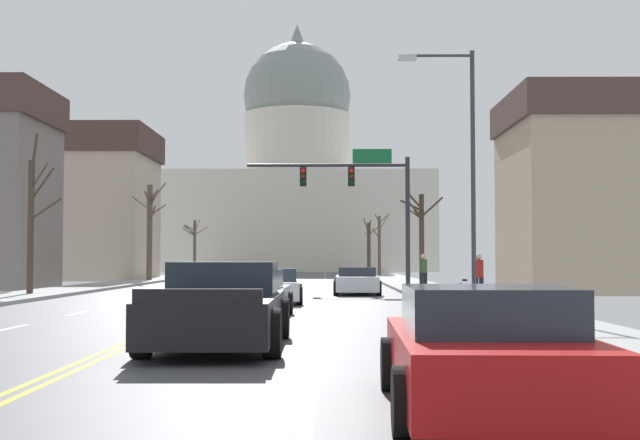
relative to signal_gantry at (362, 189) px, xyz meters
The scene contains 24 objects.
ground 14.79m from the signal_gantry, 112.69° to the right, with size 20.00×180.00×0.20m.
signal_gantry is the anchor object (origin of this frame).
street_lamp_right 14.82m from the signal_gantry, 80.26° to the right, with size 2.37×0.24×7.89m.
capitol_building 61.73m from the signal_gantry, 95.02° to the left, with size 32.29×18.65×30.48m.
sedan_near_00 5.66m from the signal_gantry, 96.10° to the right, with size 2.10×4.68×1.18m.
sedan_near_01 12.18m from the signal_gantry, 108.11° to the right, with size 2.06×4.36×1.22m.
sedan_near_02 19.00m from the signal_gantry, 101.63° to the right, with size 2.14×4.36×1.29m.
pickup_truck_near_03 25.76m from the signal_gantry, 98.18° to the right, with size 2.39×5.46×1.52m.
sedan_near_04 31.72m from the signal_gantry, 90.07° to the right, with size 2.17×4.30×1.31m.
sedan_oncoming_00 10.05m from the signal_gantry, 140.58° to the left, with size 2.04×4.47×1.24m.
sedan_oncoming_01 16.18m from the signal_gantry, 117.36° to the left, with size 2.15×4.55×1.23m.
sedan_oncoming_02 29.48m from the signal_gantry, 111.63° to the left, with size 2.13×4.34×1.22m.
flank_building_00 37.52m from the signal_gantry, 129.93° to the left, with size 14.42×7.72×6.52m.
flank_building_02 29.18m from the signal_gantry, 137.64° to the left, with size 14.46×8.93×10.87m.
flank_building_03 11.55m from the signal_gantry, ahead, with size 9.49×7.93×9.16m.
bare_tree_00 29.05m from the signal_gantry, 84.72° to the left, with size 1.53×1.38×5.18m.
bare_tree_01 15.26m from the signal_gantry, 155.56° to the right, with size 1.00×2.69×6.42m.
bare_tree_02 5.14m from the signal_gantry, 46.70° to the left, with size 2.09×2.21×4.80m.
bare_tree_03 36.42m from the signal_gantry, 111.88° to the left, with size 2.32×1.13×4.91m.
bare_tree_04 42.00m from the signal_gantry, 86.66° to the left, with size 1.79×2.52×5.40m.
bare_tree_05 19.87m from the signal_gantry, 132.66° to the left, with size 2.41×1.39×6.36m.
pedestrian_00 11.80m from the signal_gantry, 70.52° to the right, with size 0.35×0.34×1.60m.
pedestrian_01 6.01m from the signal_gantry, 56.71° to the right, with size 0.35×0.34×1.61m.
bicycle_parked 15.77m from the signal_gantry, 80.72° to the right, with size 0.12×1.77×0.85m.
Camera 1 is at (3.69, -27.27, 1.60)m, focal length 46.62 mm.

